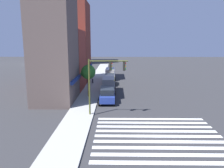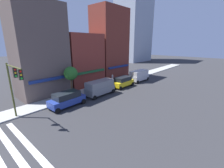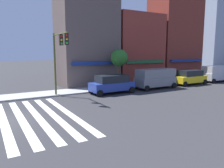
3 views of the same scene
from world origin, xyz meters
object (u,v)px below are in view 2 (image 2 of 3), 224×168
object	(u,v)px
suv_blue	(67,99)
traffic_signal	(14,82)
suv_yellow	(123,82)
street_tree	(71,74)
van_silver	(139,75)
van_grey	(100,87)
pedestrian_white_shirt	(112,78)

from	to	relation	value
suv_blue	traffic_signal	bearing A→B (deg)	176.66
suv_yellow	street_tree	size ratio (longest dim) A/B	1.04
traffic_signal	van_silver	distance (m)	23.56
suv_blue	van_grey	bearing A→B (deg)	-1.26
traffic_signal	van_grey	distance (m)	11.92
van_silver	traffic_signal	bearing A→B (deg)	-179.70
van_grey	suv_yellow	xyz separation A→B (m)	(6.04, 0.00, -0.25)
traffic_signal	suv_yellow	bearing A→B (deg)	-0.65
van_grey	van_silver	world-z (taller)	same
suv_blue	suv_yellow	distance (m)	12.04
van_silver	street_tree	size ratio (longest dim) A/B	1.11
traffic_signal	street_tree	world-z (taller)	traffic_signal
traffic_signal	street_tree	bearing A→B (deg)	17.66
suv_yellow	pedestrian_white_shirt	bearing A→B (deg)	76.74
street_tree	van_grey	bearing A→B (deg)	-40.03
traffic_signal	van_grey	bearing A→B (deg)	-1.00
van_silver	street_tree	xyz separation A→B (m)	(-15.19, 2.80, 2.33)
pedestrian_white_shirt	street_tree	distance (m)	10.44
traffic_signal	pedestrian_white_shirt	world-z (taller)	traffic_signal
suv_yellow	van_silver	distance (m)	5.82
suv_blue	street_tree	size ratio (longest dim) A/B	1.04
suv_yellow	street_tree	world-z (taller)	street_tree
suv_blue	van_silver	world-z (taller)	van_silver
suv_yellow	traffic_signal	bearing A→B (deg)	178.93
pedestrian_white_shirt	traffic_signal	bearing A→B (deg)	-92.05
suv_blue	van_grey	world-z (taller)	van_grey
suv_yellow	van_silver	bearing A→B (deg)	-0.41
van_grey	suv_yellow	world-z (taller)	van_grey
traffic_signal	suv_yellow	xyz separation A→B (m)	(17.54, -0.20, -3.38)
suv_blue	van_silver	xyz separation A→B (m)	(17.85, -0.00, 0.25)
van_grey	van_silver	size ratio (longest dim) A/B	1.00
van_grey	van_silver	bearing A→B (deg)	-0.47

